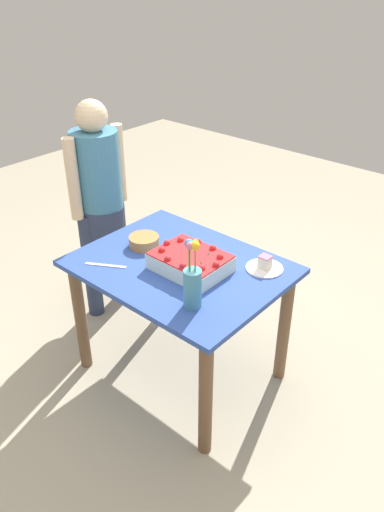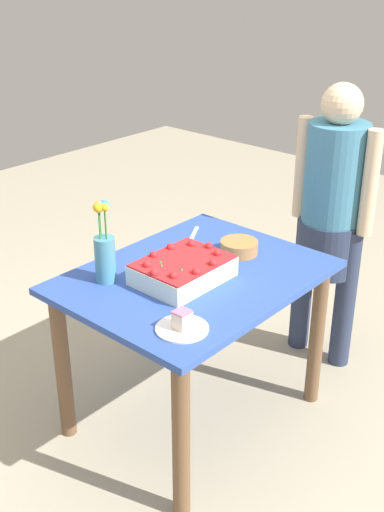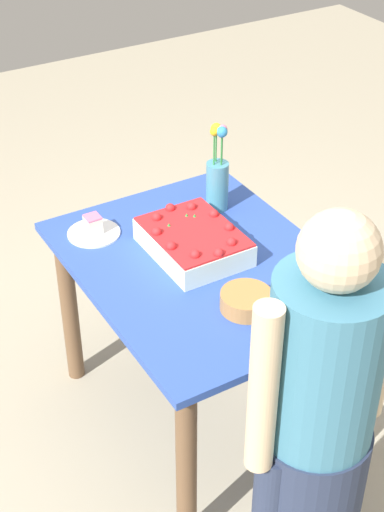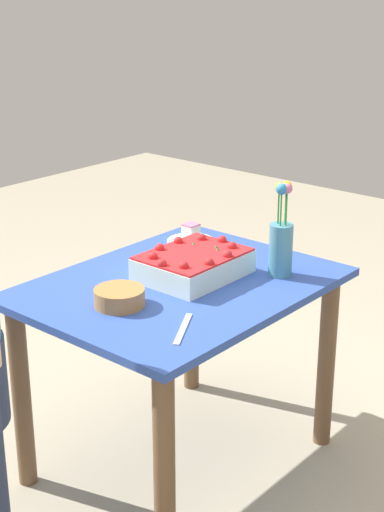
{
  "view_description": "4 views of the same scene",
  "coord_description": "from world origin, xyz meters",
  "px_view_note": "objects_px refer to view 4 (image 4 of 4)",
  "views": [
    {
      "loc": [
        1.56,
        -1.7,
        2.2
      ],
      "look_at": [
        0.11,
        -0.03,
        0.88
      ],
      "focal_mm": 35.0,
      "sensor_mm": 36.0,
      "label": 1
    },
    {
      "loc": [
        1.86,
        1.63,
        2.04
      ],
      "look_at": [
        0.11,
        0.08,
        0.92
      ],
      "focal_mm": 45.0,
      "sensor_mm": 36.0,
      "label": 2
    },
    {
      "loc": [
        -1.95,
        1.2,
        2.41
      ],
      "look_at": [
        0.0,
        0.05,
        0.81
      ],
      "focal_mm": 55.0,
      "sensor_mm": 36.0,
      "label": 3
    },
    {
      "loc": [
        -2.0,
        -1.76,
        1.85
      ],
      "look_at": [
        0.04,
        -0.02,
        0.87
      ],
      "focal_mm": 55.0,
      "sensor_mm": 36.0,
      "label": 4
    }
  ],
  "objects_px": {
    "cake_knife": "(183,329)",
    "fruit_bowl": "(119,297)",
    "serving_plate_with_slice": "(191,237)",
    "flower_vase": "(281,241)",
    "sheet_cake": "(193,264)"
  },
  "relations": [
    {
      "from": "fruit_bowl",
      "to": "flower_vase",
      "type": "bearing_deg",
      "value": -23.34
    },
    {
      "from": "sheet_cake",
      "to": "fruit_bowl",
      "type": "height_order",
      "value": "sheet_cake"
    },
    {
      "from": "sheet_cake",
      "to": "serving_plate_with_slice",
      "type": "relative_size",
      "value": 1.92
    },
    {
      "from": "cake_knife",
      "to": "flower_vase",
      "type": "distance_m",
      "value": 0.61
    },
    {
      "from": "sheet_cake",
      "to": "fruit_bowl",
      "type": "distance_m",
      "value": 0.37
    },
    {
      "from": "cake_knife",
      "to": "fruit_bowl",
      "type": "distance_m",
      "value": 0.29
    },
    {
      "from": "sheet_cake",
      "to": "cake_knife",
      "type": "relative_size",
      "value": 1.68
    },
    {
      "from": "sheet_cake",
      "to": "flower_vase",
      "type": "height_order",
      "value": "flower_vase"
    },
    {
      "from": "flower_vase",
      "to": "fruit_bowl",
      "type": "xyz_separation_m",
      "value": [
        -0.59,
        0.25,
        -0.1
      ]
    },
    {
      "from": "serving_plate_with_slice",
      "to": "flower_vase",
      "type": "height_order",
      "value": "flower_vase"
    },
    {
      "from": "fruit_bowl",
      "to": "serving_plate_with_slice",
      "type": "bearing_deg",
      "value": 20.46
    },
    {
      "from": "sheet_cake",
      "to": "fruit_bowl",
      "type": "relative_size",
      "value": 2.21
    },
    {
      "from": "serving_plate_with_slice",
      "to": "flower_vase",
      "type": "xyz_separation_m",
      "value": [
        -0.07,
        -0.5,
        0.11
      ]
    },
    {
      "from": "sheet_cake",
      "to": "cake_knife",
      "type": "xyz_separation_m",
      "value": [
        -0.37,
        -0.27,
        -0.05
      ]
    },
    {
      "from": "flower_vase",
      "to": "fruit_bowl",
      "type": "height_order",
      "value": "flower_vase"
    }
  ]
}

